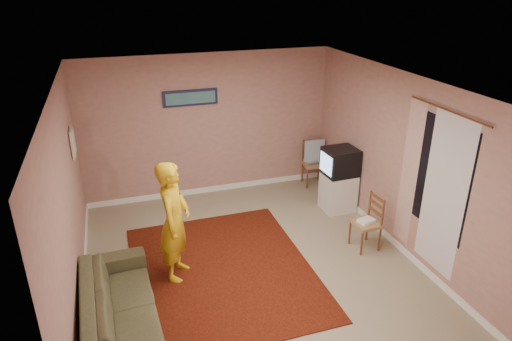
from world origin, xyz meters
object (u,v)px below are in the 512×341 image
object	(u,v)px
chair_a	(314,159)
person	(174,221)
chair_b	(367,217)
tv_cabinet	(338,192)
crt_tv	(340,162)
sofa	(120,308)

from	to	relation	value
chair_a	person	world-z (taller)	person
chair_a	chair_b	size ratio (longest dim) A/B	1.03
tv_cabinet	crt_tv	xyz separation A→B (m)	(-0.01, -0.00, 0.56)
tv_cabinet	crt_tv	world-z (taller)	crt_tv
tv_cabinet	person	xyz separation A→B (m)	(-2.96, -1.05, 0.50)
crt_tv	sofa	size ratio (longest dim) A/B	0.27
chair_b	crt_tv	bearing A→B (deg)	168.70
chair_a	person	xyz separation A→B (m)	(-2.99, -2.12, 0.30)
tv_cabinet	crt_tv	size ratio (longest dim) A/B	1.19
tv_cabinet	chair_b	distance (m)	1.26
sofa	person	size ratio (longest dim) A/B	1.24
chair_a	chair_b	xyz separation A→B (m)	(-0.21, -2.30, -0.02)
crt_tv	chair_a	distance (m)	1.13
tv_cabinet	chair_a	distance (m)	1.09
chair_b	sofa	bearing A→B (deg)	-82.67
sofa	tv_cabinet	bearing A→B (deg)	-65.41
sofa	chair_b	bearing A→B (deg)	-81.70
tv_cabinet	person	size ratio (longest dim) A/B	0.40
chair_b	sofa	distance (m)	3.64
crt_tv	chair_a	xyz separation A→B (m)	(0.03, 1.07, -0.36)
tv_cabinet	person	bearing A→B (deg)	-160.52
chair_a	sofa	bearing A→B (deg)	-135.86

